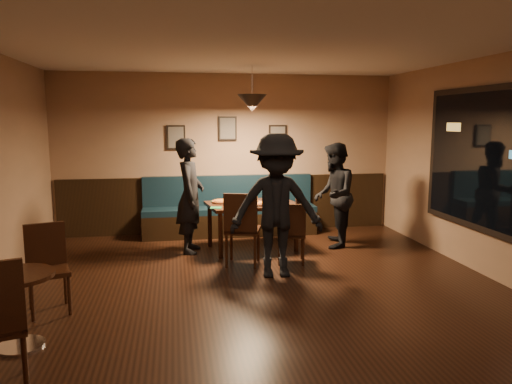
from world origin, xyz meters
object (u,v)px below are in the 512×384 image
(chair_near_right, at_px, (291,232))
(cafe_table, at_px, (18,311))
(chair_near_left, at_px, (243,228))
(diner_left, at_px, (190,196))
(booth_bench, at_px, (230,207))
(soda_glass, at_px, (298,201))
(dining_table, at_px, (252,226))
(tabasco_bottle, at_px, (283,199))
(diner_right, at_px, (334,195))
(diner_front, at_px, (277,206))
(cafe_chair_far, at_px, (48,270))

(chair_near_right, relative_size, cafe_table, 1.28)
(chair_near_left, bearing_deg, diner_left, 147.76)
(chair_near_left, relative_size, chair_near_right, 1.19)
(booth_bench, distance_m, soda_glass, 1.60)
(dining_table, bearing_deg, booth_bench, 94.99)
(tabasco_bottle, bearing_deg, cafe_table, -136.17)
(soda_glass, bearing_deg, chair_near_left, -152.88)
(dining_table, height_order, chair_near_right, chair_near_right)
(chair_near_right, distance_m, cafe_table, 3.66)
(diner_right, xyz_separation_m, diner_front, (-1.20, -1.29, 0.09))
(diner_right, distance_m, diner_front, 1.76)
(soda_glass, bearing_deg, booth_bench, 123.69)
(diner_right, height_order, diner_front, diner_front)
(diner_front, distance_m, soda_glass, 1.17)
(chair_near_left, bearing_deg, tabasco_bottle, 62.72)
(tabasco_bottle, bearing_deg, cafe_chair_far, -144.52)
(diner_right, bearing_deg, chair_near_left, -44.87)
(diner_left, bearing_deg, cafe_chair_far, 153.81)
(tabasco_bottle, bearing_deg, chair_near_left, -133.65)
(diner_left, distance_m, diner_right, 2.24)
(chair_near_left, bearing_deg, dining_table, 88.05)
(diner_left, bearing_deg, chair_near_right, -110.54)
(diner_front, xyz_separation_m, cafe_table, (-2.65, -1.57, -0.58))
(booth_bench, height_order, diner_left, diner_left)
(chair_near_right, height_order, soda_glass, soda_glass)
(diner_left, xyz_separation_m, tabasco_bottle, (1.44, 0.00, -0.09))
(booth_bench, bearing_deg, diner_left, -125.85)
(chair_near_left, distance_m, soda_glass, 1.05)
(chair_near_right, height_order, tabasco_bottle, chair_near_right)
(booth_bench, xyz_separation_m, dining_table, (0.23, -0.98, -0.14))
(cafe_table, bearing_deg, chair_near_right, 35.36)
(dining_table, height_order, soda_glass, soda_glass)
(dining_table, distance_m, diner_left, 1.08)
(diner_left, height_order, cafe_table, diner_left)
(cafe_table, bearing_deg, cafe_chair_far, 85.55)
(chair_near_left, bearing_deg, diner_front, -41.33)
(diner_front, bearing_deg, diner_left, 131.40)
(diner_left, height_order, diner_front, diner_front)
(chair_near_left, xyz_separation_m, cafe_table, (-2.30, -2.14, -0.18))
(chair_near_left, bearing_deg, cafe_chair_far, -132.63)
(cafe_chair_far, bearing_deg, chair_near_left, -166.96)
(tabasco_bottle, bearing_deg, diner_front, -106.20)
(diner_right, height_order, tabasco_bottle, diner_right)
(cafe_table, bearing_deg, tabasco_bottle, 43.83)
(diner_right, distance_m, cafe_table, 4.82)
(booth_bench, height_order, soda_glass, booth_bench)
(diner_left, bearing_deg, booth_bench, -26.02)
(cafe_chair_far, bearing_deg, diner_front, 178.78)
(cafe_chair_far, bearing_deg, diner_right, -169.36)
(chair_near_left, height_order, diner_right, diner_right)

